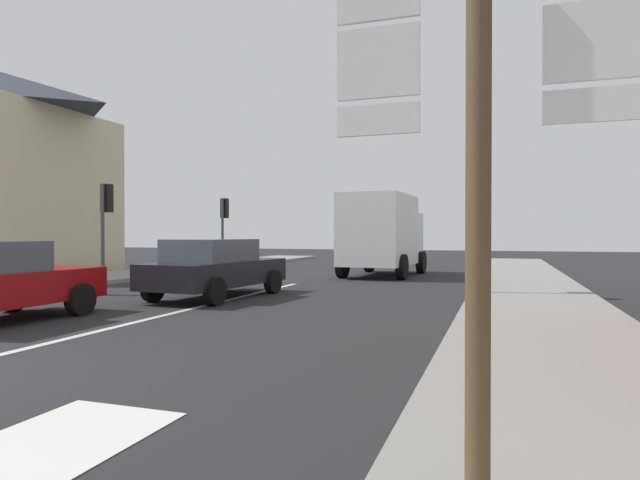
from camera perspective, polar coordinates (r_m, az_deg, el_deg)
The scene contains 11 objects.
ground_plane at distance 15.45m, azimuth -5.40°, elevation -5.31°, with size 80.00×80.00×0.00m, color #232326.
sidewalk_right at distance 12.15m, azimuth 21.93°, elevation -6.64°, with size 2.94×44.00×0.14m, color gray.
sidewalk_left at distance 17.94m, azimuth -29.03°, elevation -4.34°, with size 2.94×44.00×0.14m, color gray.
lane_centre_stripe at distance 11.93m, azimuth -13.31°, elevation -7.06°, with size 0.16×12.00×0.01m, color silver.
lane_turn_arrow at distance 4.71m, azimuth -28.14°, elevation -19.19°, with size 1.20×2.20×0.01m, color silver.
sedan_far at distance 13.80m, azimuth -11.01°, elevation -2.86°, with size 2.24×4.33×1.47m.
delivery_truck at distance 20.71m, azimuth 6.62°, elevation 0.77°, with size 2.72×5.11×3.05m.
route_sign_post at distance 3.15m, azimuth 16.39°, elevation 6.28°, with size 1.66×0.14×3.20m.
traffic_light_far_left at distance 25.09m, azimuth -10.10°, elevation 2.43°, with size 0.30×0.49×3.23m.
traffic_light_near_left at distance 18.65m, azimuth -21.68°, elevation 2.96°, with size 0.30×0.49×3.20m.
traffic_light_near_right at distance 14.28m, azimuth 16.76°, elevation 4.36°, with size 0.30×0.49×3.42m.
Camera 1 is at (6.26, -4.03, 1.60)m, focal length 30.31 mm.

